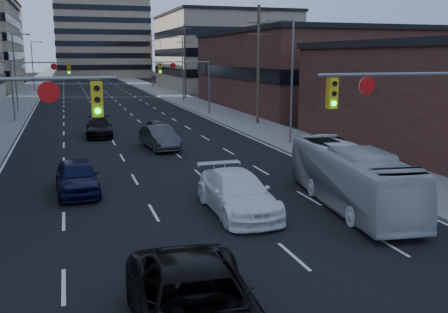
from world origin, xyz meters
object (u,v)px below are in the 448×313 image
black_pickup (196,308)px  sedan_blue (77,177)px  transit_bus (350,177)px  white_van (238,193)px

black_pickup → sedan_blue: size_ratio=1.34×
black_pickup → transit_bus: size_ratio=0.66×
black_pickup → white_van: 9.81m
black_pickup → white_van: black_pickup is taller
sedan_blue → white_van: bearing=-41.5°
white_van → black_pickup: bearing=-114.3°
white_van → transit_bus: bearing=-7.3°
black_pickup → white_van: size_ratio=1.08×
white_van → transit_bus: (4.92, -0.64, 0.48)m
white_van → transit_bus: 4.98m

